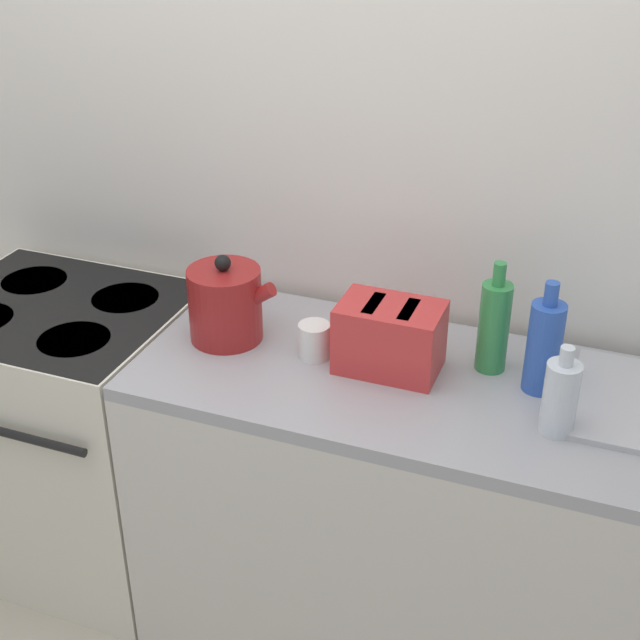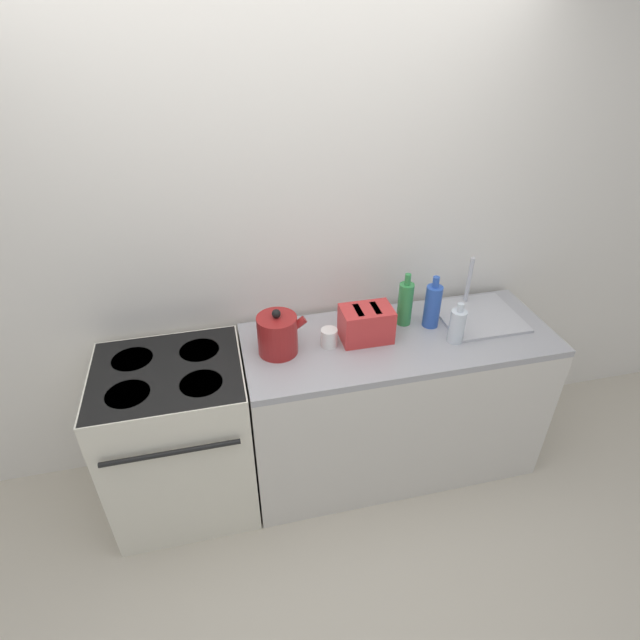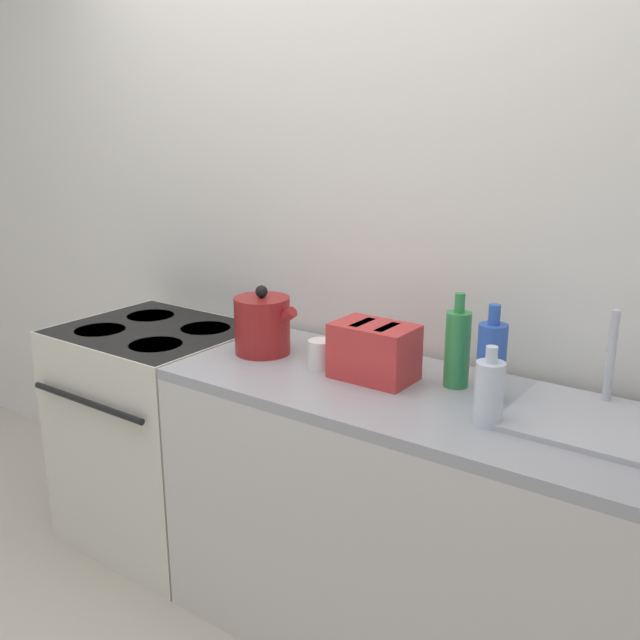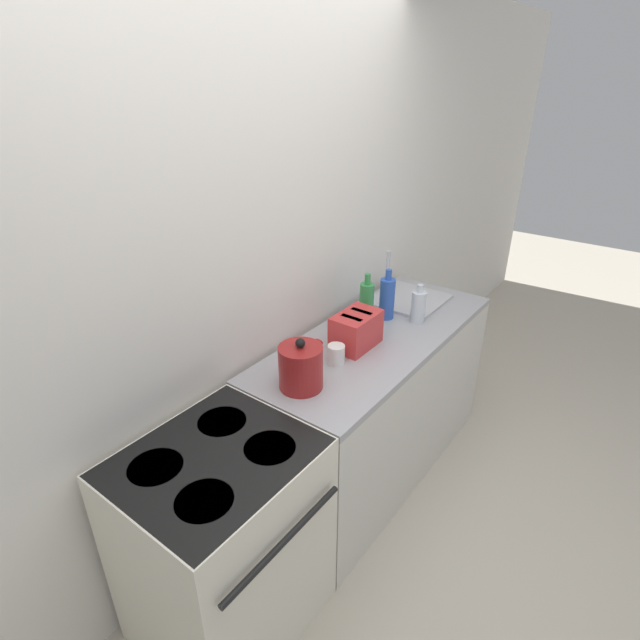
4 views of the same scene
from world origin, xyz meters
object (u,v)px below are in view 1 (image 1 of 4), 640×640
Objects in this scene: kettle at (226,304)px; toaster at (390,337)px; bottle_blue at (544,346)px; cup_white at (314,341)px; stove at (74,433)px; bottle_clear at (560,397)px; bottle_green at (494,325)px.

kettle reaches higher than toaster.
bottle_blue reaches higher than kettle.
cup_white is at bearing -175.17° from toaster.
toaster is (0.98, 0.04, 0.53)m from stove.
cup_white is at bearing 1.40° from stove.
bottle_clear is 2.35× the size of cup_white.
kettle is 0.82m from bottle_blue.
toaster is 1.16× the size of bottle_clear.
toaster is at bearing 4.83° from cup_white.
bottle_green is at bearing 158.16° from bottle_blue.
cup_white is at bearing -166.13° from bottle_green.
bottle_blue reaches higher than bottle_clear.
bottle_blue is at bearing 111.40° from bottle_clear.
bottle_green reaches higher than stove.
stove is 3.70× the size of kettle.
cup_white is (0.79, 0.02, 0.48)m from stove.
bottle_green is 1.01× the size of bottle_blue.
bottle_clear is at bearing -3.52° from stove.
stove is 0.76m from kettle.
bottle_blue reaches higher than toaster.
toaster is at bearing 164.11° from bottle_clear.
kettle reaches higher than cup_white.
bottle_green reaches higher than toaster.
stove is 0.93m from cup_white.
kettle is 0.96× the size of toaster.
toaster is at bearing -174.05° from bottle_blue.
bottle_clear is (0.19, -0.21, -0.03)m from bottle_green.
bottle_blue is 0.57m from cup_white.
kettle is 0.69m from bottle_green.
kettle is at bearing -178.96° from toaster.
kettle reaches higher than stove.
bottle_green is at bearing 132.15° from bottle_clear.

